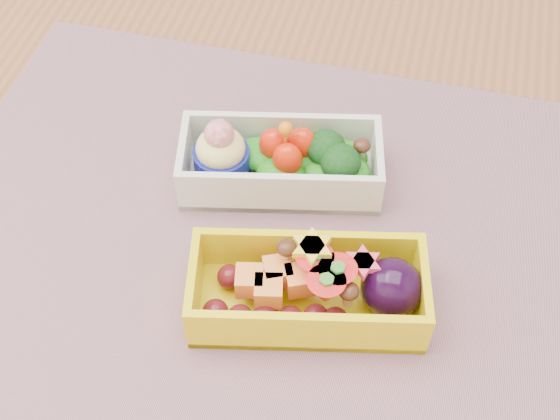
% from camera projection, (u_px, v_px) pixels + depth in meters
% --- Properties ---
extents(table, '(1.20, 0.80, 0.75)m').
position_uv_depth(table, '(270.00, 298.00, 0.70)').
color(table, brown).
rests_on(table, ground).
extents(placemat, '(0.58, 0.44, 0.00)m').
position_uv_depth(placemat, '(270.00, 242.00, 0.62)').
color(placemat, gray).
rests_on(placemat, table).
extents(bento_white, '(0.18, 0.11, 0.07)m').
position_uv_depth(bento_white, '(280.00, 162.00, 0.64)').
color(bento_white, silver).
rests_on(bento_white, placemat).
extents(bento_yellow, '(0.19, 0.11, 0.06)m').
position_uv_depth(bento_yellow, '(313.00, 289.00, 0.56)').
color(bento_yellow, yellow).
rests_on(bento_yellow, placemat).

